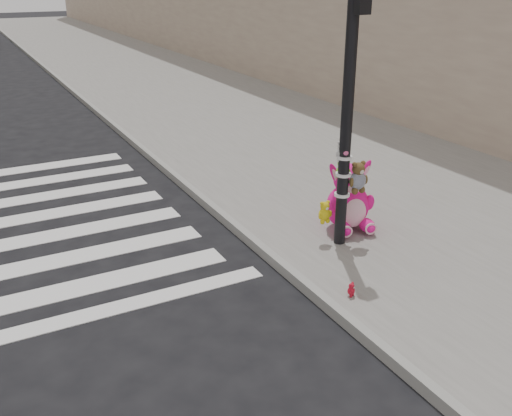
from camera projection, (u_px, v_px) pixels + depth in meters
ground at (233, 376)px, 5.80m from camera, size 120.00×120.00×0.00m
sidewalk_near at (238, 114)px, 16.09m from camera, size 7.00×80.00×0.14m
curb_edge at (118, 129)px, 14.60m from camera, size 0.12×80.00×0.15m
signal_pole at (348, 132)px, 7.72m from camera, size 0.70×0.49×4.00m
pink_bunny at (349, 201)px, 8.64m from camera, size 0.81×0.90×1.09m
red_teddy at (351, 290)px, 6.92m from camera, size 0.15×0.14×0.18m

